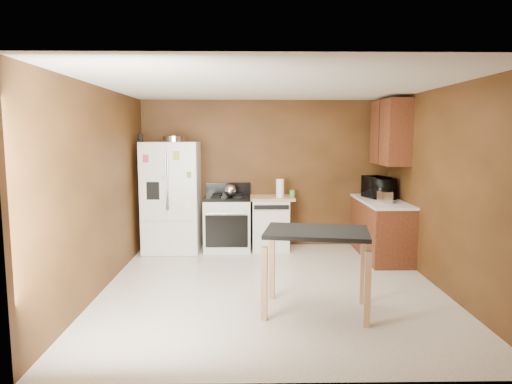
{
  "coord_description": "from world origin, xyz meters",
  "views": [
    {
      "loc": [
        -0.29,
        -5.57,
        1.92
      ],
      "look_at": [
        -0.18,
        0.85,
        1.11
      ],
      "focal_mm": 32.0,
      "sensor_mm": 36.0,
      "label": 1
    }
  ],
  "objects_px": {
    "toaster": "(385,197)",
    "dishwasher": "(270,222)",
    "paper_towel": "(280,188)",
    "microwave": "(379,188)",
    "roasting_pan": "(174,139)",
    "refrigerator": "(172,197)",
    "gas_range": "(228,222)",
    "island": "(316,244)",
    "green_canister": "(292,193)",
    "pen_cup": "(140,138)",
    "kettle": "(230,191)"
  },
  "relations": [
    {
      "from": "roasting_pan",
      "to": "kettle",
      "type": "bearing_deg",
      "value": 0.75
    },
    {
      "from": "pen_cup",
      "to": "paper_towel",
      "type": "distance_m",
      "value": 2.38
    },
    {
      "from": "dishwasher",
      "to": "gas_range",
      "type": "bearing_deg",
      "value": -178.06
    },
    {
      "from": "green_canister",
      "to": "island",
      "type": "xyz_separation_m",
      "value": [
        -0.01,
        -2.84,
        -0.18
      ]
    },
    {
      "from": "toaster",
      "to": "dishwasher",
      "type": "bearing_deg",
      "value": 144.34
    },
    {
      "from": "dishwasher",
      "to": "refrigerator",
      "type": "bearing_deg",
      "value": -177.02
    },
    {
      "from": "pen_cup",
      "to": "green_canister",
      "type": "bearing_deg",
      "value": 6.74
    },
    {
      "from": "roasting_pan",
      "to": "refrigerator",
      "type": "distance_m",
      "value": 0.95
    },
    {
      "from": "kettle",
      "to": "microwave",
      "type": "xyz_separation_m",
      "value": [
        2.4,
        -0.2,
        0.05
      ]
    },
    {
      "from": "paper_towel",
      "to": "island",
      "type": "bearing_deg",
      "value": -85.55
    },
    {
      "from": "refrigerator",
      "to": "gas_range",
      "type": "xyz_separation_m",
      "value": [
        0.91,
        0.06,
        -0.44
      ]
    },
    {
      "from": "pen_cup",
      "to": "paper_towel",
      "type": "xyz_separation_m",
      "value": [
        2.23,
        0.12,
        -0.82
      ]
    },
    {
      "from": "green_canister",
      "to": "gas_range",
      "type": "height_order",
      "value": "gas_range"
    },
    {
      "from": "island",
      "to": "refrigerator",
      "type": "bearing_deg",
      "value": 126.63
    },
    {
      "from": "dishwasher",
      "to": "toaster",
      "type": "bearing_deg",
      "value": -24.78
    },
    {
      "from": "microwave",
      "to": "dishwasher",
      "type": "height_order",
      "value": "microwave"
    },
    {
      "from": "microwave",
      "to": "island",
      "type": "xyz_separation_m",
      "value": [
        -1.37,
        -2.48,
        -0.3
      ]
    },
    {
      "from": "kettle",
      "to": "paper_towel",
      "type": "distance_m",
      "value": 0.82
    },
    {
      "from": "microwave",
      "to": "paper_towel",
      "type": "bearing_deg",
      "value": 66.13
    },
    {
      "from": "refrigerator",
      "to": "microwave",
      "type": "bearing_deg",
      "value": -3.29
    },
    {
      "from": "roasting_pan",
      "to": "dishwasher",
      "type": "distance_m",
      "value": 2.1
    },
    {
      "from": "dishwasher",
      "to": "roasting_pan",
      "type": "bearing_deg",
      "value": -176.87
    },
    {
      "from": "kettle",
      "to": "toaster",
      "type": "xyz_separation_m",
      "value": [
        2.35,
        -0.7,
        -0.02
      ]
    },
    {
      "from": "microwave",
      "to": "refrigerator",
      "type": "relative_size",
      "value": 0.32
    },
    {
      "from": "roasting_pan",
      "to": "refrigerator",
      "type": "bearing_deg",
      "value": 179.17
    },
    {
      "from": "paper_towel",
      "to": "dishwasher",
      "type": "distance_m",
      "value": 0.61
    },
    {
      "from": "toaster",
      "to": "microwave",
      "type": "relative_size",
      "value": 0.41
    },
    {
      "from": "kettle",
      "to": "toaster",
      "type": "height_order",
      "value": "kettle"
    },
    {
      "from": "pen_cup",
      "to": "refrigerator",
      "type": "relative_size",
      "value": 0.07
    },
    {
      "from": "paper_towel",
      "to": "gas_range",
      "type": "xyz_separation_m",
      "value": [
        -0.87,
        0.07,
        -0.58
      ]
    },
    {
      "from": "roasting_pan",
      "to": "island",
      "type": "relative_size",
      "value": 0.31
    },
    {
      "from": "paper_towel",
      "to": "microwave",
      "type": "distance_m",
      "value": 1.59
    },
    {
      "from": "pen_cup",
      "to": "gas_range",
      "type": "bearing_deg",
      "value": 7.66
    },
    {
      "from": "refrigerator",
      "to": "island",
      "type": "xyz_separation_m",
      "value": [
        1.99,
        -2.67,
        -0.15
      ]
    },
    {
      "from": "island",
      "to": "kettle",
      "type": "bearing_deg",
      "value": 110.95
    },
    {
      "from": "green_canister",
      "to": "dishwasher",
      "type": "distance_m",
      "value": 0.62
    },
    {
      "from": "pen_cup",
      "to": "toaster",
      "type": "distance_m",
      "value": 3.91
    },
    {
      "from": "gas_range",
      "to": "dishwasher",
      "type": "height_order",
      "value": "gas_range"
    },
    {
      "from": "toaster",
      "to": "island",
      "type": "height_order",
      "value": "toaster"
    },
    {
      "from": "paper_towel",
      "to": "microwave",
      "type": "bearing_deg",
      "value": -6.82
    },
    {
      "from": "microwave",
      "to": "island",
      "type": "height_order",
      "value": "microwave"
    },
    {
      "from": "paper_towel",
      "to": "dishwasher",
      "type": "xyz_separation_m",
      "value": [
        -0.15,
        0.09,
        -0.59
      ]
    },
    {
      "from": "gas_range",
      "to": "island",
      "type": "bearing_deg",
      "value": -68.48
    },
    {
      "from": "microwave",
      "to": "refrigerator",
      "type": "height_order",
      "value": "refrigerator"
    },
    {
      "from": "microwave",
      "to": "gas_range",
      "type": "distance_m",
      "value": 2.53
    },
    {
      "from": "dishwasher",
      "to": "pen_cup",
      "type": "bearing_deg",
      "value": -174.3
    },
    {
      "from": "toaster",
      "to": "island",
      "type": "distance_m",
      "value": 2.4
    },
    {
      "from": "dishwasher",
      "to": "island",
      "type": "bearing_deg",
      "value": -82.6
    },
    {
      "from": "pen_cup",
      "to": "dishwasher",
      "type": "relative_size",
      "value": 0.14
    },
    {
      "from": "roasting_pan",
      "to": "toaster",
      "type": "relative_size",
      "value": 1.58
    }
  ]
}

